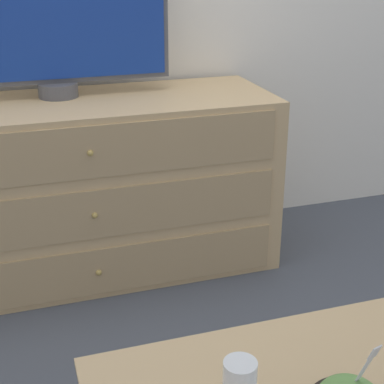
% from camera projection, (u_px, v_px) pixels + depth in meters
% --- Properties ---
extents(ground_plane, '(12.00, 12.00, 0.00)m').
position_uv_depth(ground_plane, '(104.00, 233.00, 3.03)').
color(ground_plane, '#474C56').
extents(dresser, '(1.65, 0.59, 0.78)m').
position_uv_depth(dresser, '(84.00, 189.00, 2.56)').
color(dresser, tan).
rests_on(dresser, ground_plane).
extents(tv, '(0.96, 0.17, 0.69)m').
position_uv_depth(tv, '(51.00, 9.00, 2.35)').
color(tv, '#515156').
rests_on(tv, dresser).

